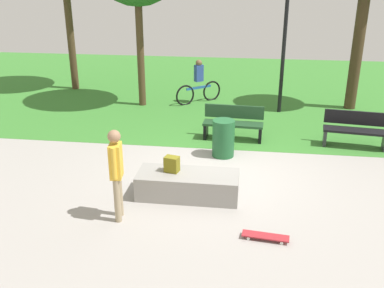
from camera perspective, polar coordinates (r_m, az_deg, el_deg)
ground_plane at (r=10.03m, az=3.29°, el=-3.60°), size 28.00×28.00×0.00m
grass_lawn at (r=17.26m, az=5.34°, el=7.28°), size 26.60×12.67×0.01m
concrete_ledge at (r=8.86m, az=-0.54°, el=-5.35°), size 2.03×0.82×0.50m
backpack_on_ledge at (r=8.78m, az=-2.65°, el=-2.64°), size 0.32×0.26×0.32m
skater_performing_trick at (r=7.87m, az=-9.85°, el=-3.11°), size 0.24×0.43×1.74m
skateboard_by_ledge at (r=7.71m, az=9.56°, el=-11.78°), size 0.82×0.29×0.08m
park_bench_far_right at (r=12.03m, az=20.56°, el=1.87°), size 1.65×0.67×0.91m
park_bench_near_path at (r=11.82m, az=5.41°, el=2.86°), size 1.62×0.56×0.91m
lamp_post at (r=14.01m, az=11.99°, el=13.46°), size 0.28×0.28×3.87m
trash_bin at (r=10.71m, az=4.11°, el=0.75°), size 0.54×0.54×0.92m
cyclist_on_bicycle at (r=15.12m, az=0.88°, el=7.76°), size 1.43×1.22×1.52m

